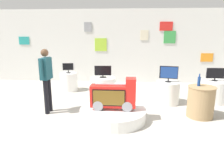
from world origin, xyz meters
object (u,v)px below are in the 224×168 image
at_px(display_pedestal_center_rear, 167,93).
at_px(display_pedestal_far_right, 213,91).
at_px(side_table_round, 201,102).
at_px(bottle_on_side_table, 199,81).
at_px(novelty_firetruck_tv, 114,97).
at_px(shopper_browsing_near_truck, 46,76).
at_px(tv_on_far_right, 215,74).
at_px(tv_on_right_rear, 103,71).
at_px(display_pedestal_left_rear, 69,82).
at_px(tv_on_left_rear, 68,67).
at_px(main_display_pedestal, 113,114).
at_px(display_pedestal_right_rear, 103,87).
at_px(tv_on_center_rear, 169,73).

bearing_deg(display_pedestal_center_rear, display_pedestal_far_right, 10.18).
relative_size(side_table_round, bottle_on_side_table, 2.56).
relative_size(novelty_firetruck_tv, shopper_browsing_near_truck, 0.64).
height_order(novelty_firetruck_tv, shopper_browsing_near_truck, shopper_browsing_near_truck).
bearing_deg(bottle_on_side_table, novelty_firetruck_tv, -168.95).
bearing_deg(side_table_round, bottle_on_side_table, 131.06).
distance_m(display_pedestal_far_right, bottle_on_side_table, 1.64).
bearing_deg(tv_on_far_right, side_table_round, -122.59).
relative_size(display_pedestal_center_rear, tv_on_right_rear, 1.29).
xyz_separation_m(display_pedestal_left_rear, display_pedestal_center_rear, (3.45, -1.25, 0.00)).
bearing_deg(tv_on_left_rear, main_display_pedestal, -54.94).
xyz_separation_m(display_pedestal_far_right, tv_on_far_right, (-0.00, -0.00, 0.56)).
bearing_deg(bottle_on_side_table, shopper_browsing_near_truck, -179.42).
xyz_separation_m(tv_on_left_rear, tv_on_far_right, (4.94, -0.98, 0.01)).
bearing_deg(display_pedestal_right_rear, tv_on_right_rear, -93.36).
height_order(display_pedestal_left_rear, side_table_round, side_table_round).
relative_size(display_pedestal_center_rear, shopper_browsing_near_truck, 0.42).
bearing_deg(tv_on_center_rear, tv_on_right_rear, 165.82).
bearing_deg(tv_on_center_rear, bottle_on_side_table, -58.83).
distance_m(tv_on_right_rear, display_pedestal_far_right, 3.61).
xyz_separation_m(main_display_pedestal, display_pedestal_left_rear, (-1.84, 2.63, 0.20)).
height_order(tv_on_center_rear, bottle_on_side_table, tv_on_center_rear).
relative_size(display_pedestal_left_rear, tv_on_center_rear, 1.26).
relative_size(main_display_pedestal, tv_on_right_rear, 2.98).
bearing_deg(display_pedestal_far_right, tv_on_right_rear, 175.96).
distance_m(display_pedestal_left_rear, bottle_on_side_table, 4.64).
relative_size(tv_on_center_rear, bottle_on_side_table, 1.70).
relative_size(display_pedestal_right_rear, shopper_browsing_near_truck, 0.49).
bearing_deg(side_table_round, novelty_firetruck_tv, -171.22).
xyz_separation_m(display_pedestal_left_rear, tv_on_right_rear, (1.38, -0.73, 0.55)).
xyz_separation_m(side_table_round, bottle_on_side_table, (-0.07, 0.08, 0.53)).
distance_m(display_pedestal_far_right, side_table_round, 1.56).
xyz_separation_m(tv_on_right_rear, display_pedestal_far_right, (3.56, -0.25, -0.55)).
bearing_deg(display_pedestal_far_right, tv_on_left_rear, 168.84).
relative_size(side_table_round, shopper_browsing_near_truck, 0.47).
xyz_separation_m(display_pedestal_left_rear, tv_on_center_rear, (3.45, -1.25, 0.62)).
height_order(tv_on_left_rear, tv_on_center_rear, tv_on_center_rear).
bearing_deg(side_table_round, display_pedestal_left_rear, 150.80).
bearing_deg(bottle_on_side_table, display_pedestal_right_rear, 150.66).
bearing_deg(bottle_on_side_table, main_display_pedestal, -169.22).
height_order(novelty_firetruck_tv, tv_on_center_rear, tv_on_center_rear).
relative_size(novelty_firetruck_tv, display_pedestal_right_rear, 1.31).
bearing_deg(display_pedestal_center_rear, tv_on_center_rear, -77.98).
height_order(display_pedestal_center_rear, tv_on_center_rear, tv_on_center_rear).
bearing_deg(tv_on_far_right, tv_on_center_rear, -169.82).
xyz_separation_m(main_display_pedestal, tv_on_far_right, (3.09, 1.65, 0.76)).
bearing_deg(tv_on_far_right, display_pedestal_right_rear, 175.82).
distance_m(display_pedestal_center_rear, tv_on_right_rear, 2.20).
height_order(display_pedestal_right_rear, side_table_round, side_table_round).
bearing_deg(bottle_on_side_table, tv_on_left_rear, 151.28).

